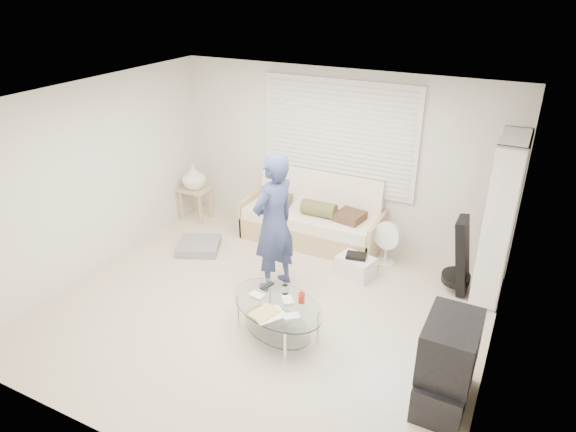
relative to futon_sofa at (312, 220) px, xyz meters
The scene contains 13 objects.
ground 1.92m from the futon_sofa, 83.21° to the right, with size 5.00×5.00×0.00m, color #BDAD93.
room_shell 1.92m from the futon_sofa, 80.92° to the right, with size 5.02×4.52×2.51m.
window_blinds 1.28m from the futon_sofa, 55.66° to the left, with size 2.32×0.08×1.62m.
futon_sofa is the anchor object (origin of this frame).
grey_floor_pillow 1.71m from the futon_sofa, 142.48° to the right, with size 0.57×0.57×0.13m, color slate.
side_table 2.04m from the futon_sofa, behind, with size 0.47×0.38×0.93m.
bookshelf 2.65m from the futon_sofa, ahead, with size 0.32×0.86×2.04m.
guitar_case 2.25m from the futon_sofa, 11.16° to the right, with size 0.35×0.36×0.99m.
floor_fan 1.21m from the futon_sofa, ahead, with size 0.40×0.26×0.65m.
storage_bin 1.17m from the futon_sofa, 35.77° to the right, with size 0.53×0.43×0.33m.
tv_unit 3.40m from the futon_sofa, 44.61° to the right, with size 0.46×0.83×0.90m.
coffee_table 2.34m from the futon_sofa, 75.12° to the right, with size 1.37×1.14×0.56m.
standing_person 1.48m from the futon_sofa, 86.39° to the right, with size 0.65×0.43×1.78m, color navy.
Camera 1 is at (2.54, -4.42, 3.66)m, focal length 32.00 mm.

